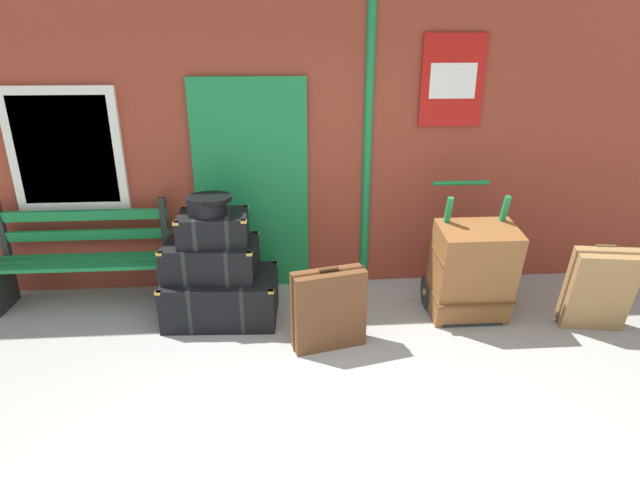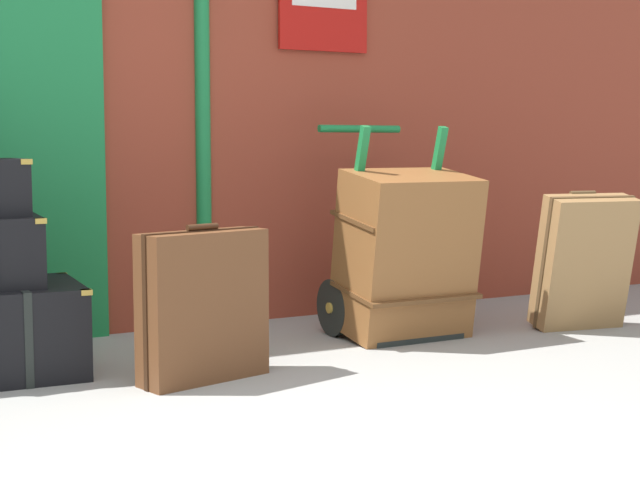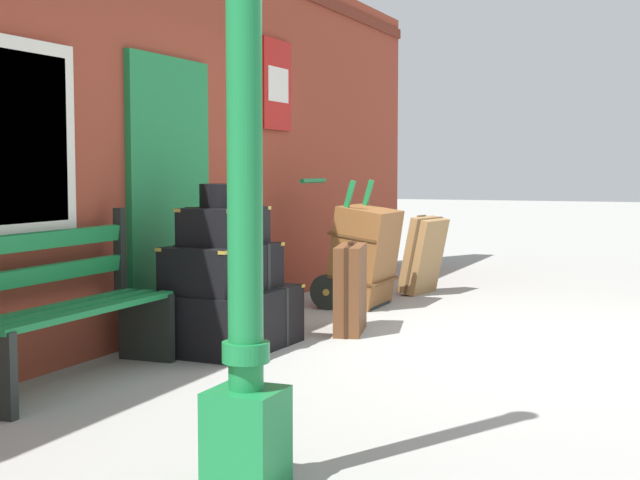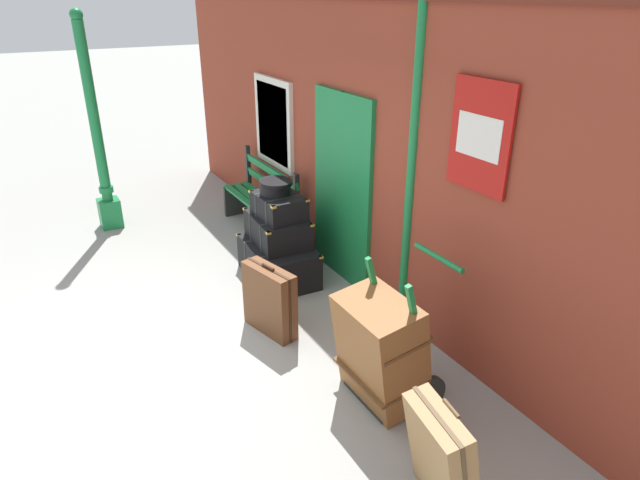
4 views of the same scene
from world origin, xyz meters
name	(u,v)px [view 2 (image 2 of 4)]	position (x,y,z in m)	size (l,w,h in m)	color
ground_plane	(310,461)	(0.00, 0.00, 0.00)	(60.00, 60.00, 0.00)	gray
brick_facade	(92,48)	(-0.02, 2.60, 1.60)	(10.40, 0.35, 3.20)	brown
porters_trolley	(388,286)	(1.41, 1.75, 0.27)	(0.71, 0.69, 1.18)	black
large_brown_trunk	(406,254)	(1.41, 1.57, 0.47)	(0.70, 0.56, 0.93)	brown
suitcase_charcoal	(203,306)	(0.09, 1.22, 0.34)	(0.63, 0.33, 0.72)	brown
suitcase_tan	(584,262)	(2.45, 1.30, 0.39)	(0.58, 0.42, 0.80)	olive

